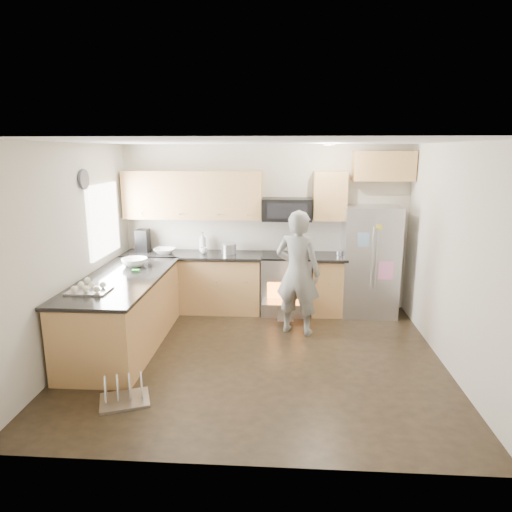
# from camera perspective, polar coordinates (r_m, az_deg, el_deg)

# --- Properties ---
(ground) EXTENTS (4.50, 4.50, 0.00)m
(ground) POSITION_cam_1_polar(r_m,az_deg,el_deg) (5.79, 0.11, -12.56)
(ground) COLOR black
(ground) RESTS_ON ground
(room_shell) EXTENTS (4.54, 4.04, 2.62)m
(room_shell) POSITION_cam_1_polar(r_m,az_deg,el_deg) (5.31, -0.26, 4.06)
(room_shell) COLOR beige
(room_shell) RESTS_ON ground
(back_cabinet_run) EXTENTS (4.45, 0.64, 2.50)m
(back_cabinet_run) POSITION_cam_1_polar(r_m,az_deg,el_deg) (7.19, -3.70, 0.65)
(back_cabinet_run) COLOR #AA7C44
(back_cabinet_run) RESTS_ON ground
(peninsula) EXTENTS (0.96, 2.36, 1.04)m
(peninsula) POSITION_cam_1_polar(r_m,az_deg,el_deg) (6.19, -16.24, -6.72)
(peninsula) COLOR #AA7C44
(peninsula) RESTS_ON ground
(stove_range) EXTENTS (0.76, 0.97, 1.79)m
(stove_range) POSITION_cam_1_polar(r_m,az_deg,el_deg) (7.14, 3.78, -1.80)
(stove_range) COLOR #B7B7BC
(stove_range) RESTS_ON ground
(refrigerator) EXTENTS (0.84, 0.67, 1.69)m
(refrigerator) POSITION_cam_1_polar(r_m,az_deg,el_deg) (7.23, 14.02, -0.61)
(refrigerator) COLOR #B7B7BC
(refrigerator) RESTS_ON ground
(person) EXTENTS (0.73, 0.60, 1.73)m
(person) POSITION_cam_1_polar(r_m,az_deg,el_deg) (6.28, 5.24, -2.12)
(person) COLOR gray
(person) RESTS_ON ground
(dish_rack) EXTENTS (0.59, 0.53, 0.30)m
(dish_rack) POSITION_cam_1_polar(r_m,az_deg,el_deg) (5.03, -16.15, -16.29)
(dish_rack) COLOR #B7B7BC
(dish_rack) RESTS_ON ground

